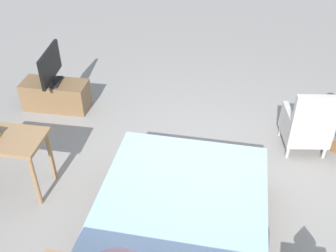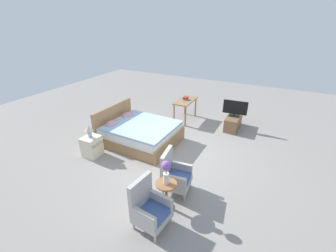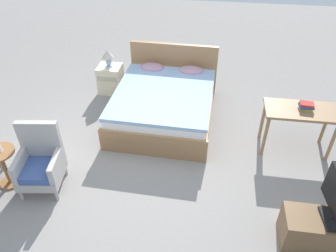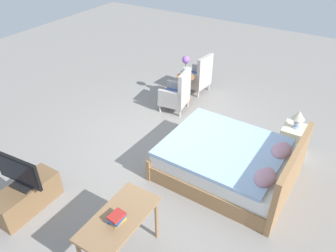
# 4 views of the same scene
# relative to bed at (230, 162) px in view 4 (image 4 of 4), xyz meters

# --- Properties ---
(ground_plane) EXTENTS (16.00, 16.00, 0.00)m
(ground_plane) POSITION_rel_bed_xyz_m (-0.10, -1.12, -0.30)
(ground_plane) COLOR gray
(bed) EXTENTS (1.70, 2.09, 0.96)m
(bed) POSITION_rel_bed_xyz_m (0.00, 0.00, 0.00)
(bed) COLOR #997047
(bed) RESTS_ON ground_plane
(armchair_by_window_left) EXTENTS (0.60, 0.60, 0.92)m
(armchair_by_window_left) POSITION_rel_bed_xyz_m (-2.38, -1.80, 0.08)
(armchair_by_window_left) COLOR #ADA8A3
(armchair_by_window_left) RESTS_ON ground_plane
(armchair_by_window_right) EXTENTS (0.61, 0.61, 0.92)m
(armchair_by_window_right) POSITION_rel_bed_xyz_m (-1.39, -1.80, 0.08)
(armchair_by_window_right) COLOR #ADA8A3
(armchair_by_window_right) RESTS_ON ground_plane
(side_table) EXTENTS (0.40, 0.40, 0.57)m
(side_table) POSITION_rel_bed_xyz_m (-1.88, -1.87, 0.06)
(side_table) COLOR #936038
(side_table) RESTS_ON ground_plane
(flower_vase) EXTENTS (0.17, 0.17, 0.48)m
(flower_vase) POSITION_rel_bed_xyz_m (-1.88, -1.87, 0.57)
(flower_vase) COLOR silver
(flower_vase) RESTS_ON side_table
(nightstand) EXTENTS (0.44, 0.41, 0.54)m
(nightstand) POSITION_rel_bed_xyz_m (-1.17, 0.70, -0.03)
(nightstand) COLOR beige
(nightstand) RESTS_ON ground_plane
(table_lamp) EXTENTS (0.22, 0.22, 0.33)m
(table_lamp) POSITION_rel_bed_xyz_m (-1.17, 0.70, 0.45)
(table_lamp) COLOR #9EADC6
(table_lamp) RESTS_ON nightstand
(tv_stand) EXTENTS (0.96, 0.40, 0.42)m
(tv_stand) POSITION_rel_bed_xyz_m (2.16, -2.23, -0.09)
(tv_stand) COLOR brown
(tv_stand) RESTS_ON ground_plane
(tv_flatscreen) EXTENTS (0.23, 0.76, 0.52)m
(tv_flatscreen) POSITION_rel_bed_xyz_m (2.16, -2.23, 0.39)
(tv_flatscreen) COLOR black
(tv_flatscreen) RESTS_ON tv_stand
(vanity_desk) EXTENTS (1.04, 0.52, 0.72)m
(vanity_desk) POSITION_rel_bed_xyz_m (2.08, -0.56, 0.32)
(vanity_desk) COLOR #8E6B47
(vanity_desk) RESTS_ON ground_plane
(book_stack) EXTENTS (0.20, 0.16, 0.10)m
(book_stack) POSITION_rel_bed_xyz_m (2.13, -0.54, 0.48)
(book_stack) COLOR #B79333
(book_stack) RESTS_ON vanity_desk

